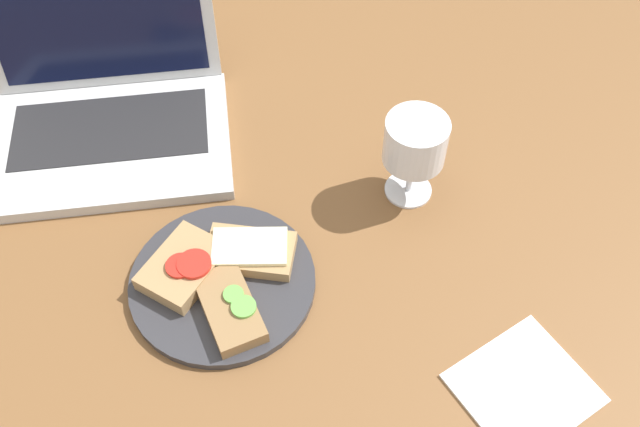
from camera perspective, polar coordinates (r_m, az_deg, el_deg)
name	(u,v)px	position (r cm, az deg, el deg)	size (l,w,h in cm)	color
wooden_table	(294,242)	(100.38, -2.09, -2.29)	(140.00, 140.00, 3.00)	brown
plate	(223,282)	(95.10, -7.80, -5.43)	(24.54, 24.54, 1.26)	#333338
sandwich_with_tomato	(184,266)	(94.90, -10.82, -4.19)	(13.03, 13.54, 2.92)	#A88456
sandwich_with_cucumber	(230,308)	(90.92, -7.21, -7.51)	(9.14, 12.93, 2.56)	#937047
sandwich_with_cheese	(250,251)	(95.22, -5.61, -2.98)	(13.07, 9.83, 2.43)	#A88456
wine_glass	(415,145)	(97.43, 7.61, 5.44)	(8.67, 8.67, 13.88)	white
laptop	(107,111)	(114.01, -16.64, 7.85)	(35.86, 29.81, 21.87)	silver
napkin	(524,388)	(91.19, 16.00, -13.28)	(15.02, 13.69, 0.40)	white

